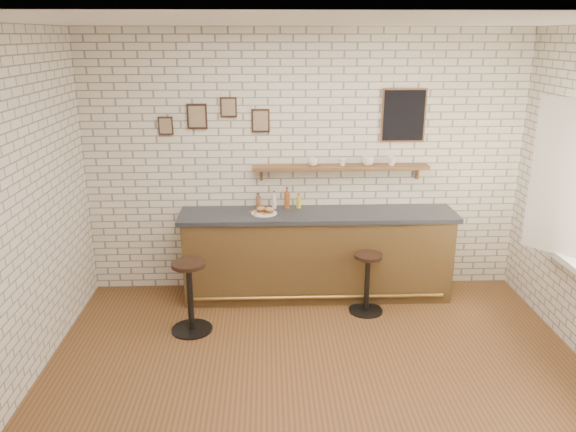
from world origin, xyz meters
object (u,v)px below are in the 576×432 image
bar_stool_left (190,294)px  shelf_cup_a (313,162)px  condiment_bottle_yellow (299,202)px  bar_counter (317,254)px  bitters_bottle_white (274,201)px  bar_stool_right (367,281)px  bitters_bottle_brown (259,202)px  shelf_cup_b (343,162)px  shelf_cup_d (392,161)px  shelf_cup_c (368,161)px  ciabatta_sandwich (265,210)px  bitters_bottle_amber (287,200)px  sandwich_plate (264,213)px

bar_stool_left → shelf_cup_a: size_ratio=6.44×
condiment_bottle_yellow → bar_counter: bearing=-42.2°
bitters_bottle_white → shelf_cup_a: shelf_cup_a is taller
bar_stool_right → bitters_bottle_brown: bearing=151.9°
shelf_cup_b → shelf_cup_d: (0.56, 0.00, 0.01)m
shelf_cup_b → shelf_cup_c: (0.28, 0.00, 0.01)m
bar_stool_left → shelf_cup_d: size_ratio=7.17×
ciabatta_sandwich → shelf_cup_b: (0.88, 0.22, 0.49)m
bitters_bottle_amber → bitters_bottle_brown: bearing=-180.0°
bitters_bottle_brown → bar_stool_left: 1.38m
sandwich_plate → shelf_cup_d: bearing=8.7°
bar_stool_right → shelf_cup_d: size_ratio=6.38×
sandwich_plate → shelf_cup_b: bearing=14.0°
bar_stool_right → shelf_cup_b: bearing=109.0°
bitters_bottle_white → bitters_bottle_amber: 0.15m
bar_counter → bar_stool_right: size_ratio=4.60×
sandwich_plate → shelf_cup_d: size_ratio=2.65×
bar_stool_right → bitters_bottle_amber: bearing=143.5°
bitters_bottle_white → shelf_cup_d: shelf_cup_d is taller
bitters_bottle_brown → shelf_cup_d: shelf_cup_d is taller
bitters_bottle_white → bar_stool_right: bitters_bottle_white is taller
bar_counter → shelf_cup_a: (-0.05, 0.20, 1.04)m
bitters_bottle_white → shelf_cup_b: 0.90m
ciabatta_sandwich → bitters_bottle_amber: bitters_bottle_amber is taller
shelf_cup_d → bar_counter: bearing=-158.8°
shelf_cup_d → bar_stool_left: bearing=-148.0°
bitters_bottle_amber → condiment_bottle_yellow: (0.13, -0.00, -0.03)m
ciabatta_sandwich → bitters_bottle_brown: 0.22m
sandwich_plate → bar_stool_right: sandwich_plate is taller
bar_counter → bar_stool_right: bearing=-40.9°
bitters_bottle_amber → ciabatta_sandwich: bearing=-140.4°
ciabatta_sandwich → shelf_cup_c: 1.29m
bitters_bottle_white → ciabatta_sandwich: bearing=-116.6°
bar_stool_left → shelf_cup_a: 2.00m
bitters_bottle_white → shelf_cup_c: (1.06, 0.01, 0.46)m
bitters_bottle_amber → shelf_cup_c: shelf_cup_c is taller
bitters_bottle_amber → shelf_cup_a: (0.29, 0.01, 0.44)m
ciabatta_sandwich → bitters_bottle_white: bitters_bottle_white is taller
bitters_bottle_brown → condiment_bottle_yellow: size_ratio=1.08×
bar_stool_right → shelf_cup_c: bearing=84.2°
condiment_bottle_yellow → shelf_cup_b: size_ratio=1.91×
shelf_cup_c → shelf_cup_d: size_ratio=1.30×
shelf_cup_a → bitters_bottle_amber: bearing=168.3°
sandwich_plate → shelf_cup_a: (0.56, 0.22, 0.53)m
ciabatta_sandwich → shelf_cup_d: shelf_cup_d is taller
ciabatta_sandwich → bitters_bottle_white: size_ratio=1.03×
shelf_cup_a → shelf_cup_c: (0.62, 0.00, 0.01)m
bitters_bottle_white → shelf_cup_a: 0.63m
bitters_bottle_white → shelf_cup_c: shelf_cup_c is taller
bar_counter → shelf_cup_c: size_ratio=22.60×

